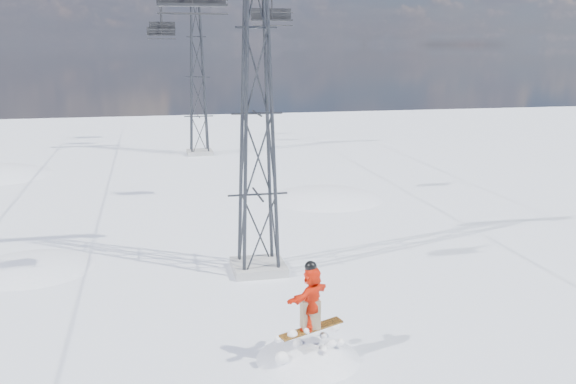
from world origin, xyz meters
name	(u,v)px	position (x,y,z in m)	size (l,w,h in m)	color
snow_terrain	(123,361)	(-4.77, 21.24, -9.59)	(39.00, 37.00, 22.00)	white
lift_tower_near	(257,114)	(0.80, 8.00, 5.47)	(5.20, 1.80, 11.43)	#999999
lift_tower_far	(197,78)	(0.80, 33.00, 5.47)	(5.20, 1.80, 11.43)	#999999
lift_chair_mid	(272,16)	(3.00, 16.75, 9.00)	(1.87, 0.54, 2.31)	black
lift_chair_far	(162,26)	(-1.40, 35.78, 9.01)	(1.86, 0.53, 2.30)	black
lift_chair_extra	(161,32)	(-1.40, 39.55, 8.68)	(2.19, 0.63, 2.71)	black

